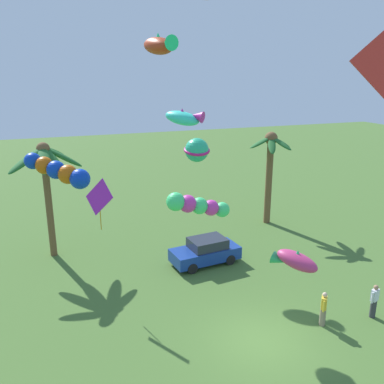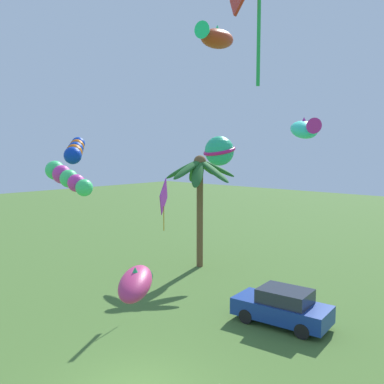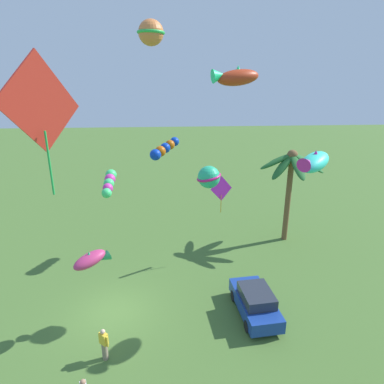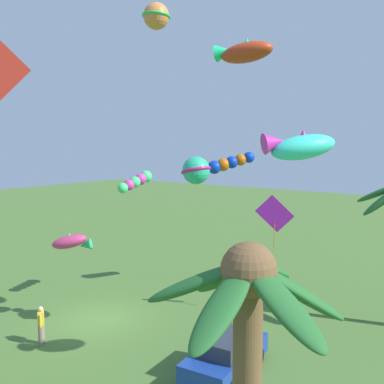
{
  "view_description": "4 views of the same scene",
  "coord_description": "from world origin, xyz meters",
  "px_view_note": "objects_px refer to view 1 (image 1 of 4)",
  "views": [
    {
      "loc": [
        -7.52,
        -12.35,
        10.58
      ],
      "look_at": [
        -1.63,
        3.65,
        5.54
      ],
      "focal_mm": 38.0,
      "sensor_mm": 36.0,
      "label": 1
    },
    {
      "loc": [
        8.87,
        -7.26,
        7.14
      ],
      "look_at": [
        -0.61,
        3.16,
        5.72
      ],
      "focal_mm": 38.72,
      "sensor_mm": 36.0,
      "label": 2
    },
    {
      "loc": [
        15.21,
        3.16,
        12.21
      ],
      "look_at": [
        -0.7,
        4.15,
        6.42
      ],
      "focal_mm": 32.34,
      "sensor_mm": 36.0,
      "label": 3
    },
    {
      "loc": [
        13.06,
        15.2,
        8.13
      ],
      "look_at": [
        -2.26,
        3.78,
        6.05
      ],
      "focal_mm": 40.68,
      "sensor_mm": 36.0,
      "label": 4
    }
  ],
  "objects_px": {
    "spectator_0": "(374,301)",
    "kite_fish_5": "(184,118)",
    "palm_tree_0": "(45,167)",
    "kite_diamond_1": "(99,198)",
    "kite_fish_3": "(294,260)",
    "spectator_1": "(323,309)",
    "kite_tube_7": "(196,205)",
    "kite_tube_2": "(59,171)",
    "kite_fish_6": "(160,45)",
    "palm_tree_1": "(270,158)",
    "parked_car_0": "(206,251)",
    "kite_ball_8": "(197,150)"
  },
  "relations": [
    {
      "from": "palm_tree_0",
      "to": "kite_fish_5",
      "type": "bearing_deg",
      "value": -13.28
    },
    {
      "from": "parked_car_0",
      "to": "kite_fish_5",
      "type": "distance_m",
      "value": 7.72
    },
    {
      "from": "parked_car_0",
      "to": "kite_fish_3",
      "type": "height_order",
      "value": "kite_fish_3"
    },
    {
      "from": "palm_tree_0",
      "to": "kite_fish_5",
      "type": "xyz_separation_m",
      "value": [
        7.72,
        -1.82,
        2.66
      ]
    },
    {
      "from": "kite_diamond_1",
      "to": "kite_fish_6",
      "type": "bearing_deg",
      "value": 0.46
    },
    {
      "from": "parked_car_0",
      "to": "kite_fish_3",
      "type": "xyz_separation_m",
      "value": [
        0.34,
        -7.99,
        3.03
      ]
    },
    {
      "from": "kite_fish_3",
      "to": "parked_car_0",
      "type": "bearing_deg",
      "value": 92.41
    },
    {
      "from": "spectator_0",
      "to": "kite_tube_7",
      "type": "xyz_separation_m",
      "value": [
        -8.5,
        -0.04,
        5.47
      ]
    },
    {
      "from": "palm_tree_0",
      "to": "spectator_0",
      "type": "relative_size",
      "value": 4.3
    },
    {
      "from": "palm_tree_0",
      "to": "kite_tube_7",
      "type": "height_order",
      "value": "palm_tree_0"
    },
    {
      "from": "palm_tree_1",
      "to": "kite_diamond_1",
      "type": "relative_size",
      "value": 2.6
    },
    {
      "from": "palm_tree_0",
      "to": "kite_tube_2",
      "type": "xyz_separation_m",
      "value": [
        0.48,
        -8.84,
        1.72
      ]
    },
    {
      "from": "palm_tree_1",
      "to": "kite_tube_2",
      "type": "xyz_separation_m",
      "value": [
        -14.36,
        -9.26,
        2.35
      ]
    },
    {
      "from": "palm_tree_0",
      "to": "spectator_0",
      "type": "distance_m",
      "value": 18.25
    },
    {
      "from": "spectator_0",
      "to": "parked_car_0",
      "type": "bearing_deg",
      "value": 123.62
    },
    {
      "from": "kite_diamond_1",
      "to": "kite_tube_7",
      "type": "height_order",
      "value": "kite_tube_7"
    },
    {
      "from": "parked_car_0",
      "to": "kite_ball_8",
      "type": "bearing_deg",
      "value": -121.81
    },
    {
      "from": "kite_diamond_1",
      "to": "parked_car_0",
      "type": "bearing_deg",
      "value": 10.05
    },
    {
      "from": "spectator_0",
      "to": "kite_diamond_1",
      "type": "xyz_separation_m",
      "value": [
        -10.91,
        6.51,
        4.08
      ]
    },
    {
      "from": "palm_tree_1",
      "to": "kite_fish_6",
      "type": "bearing_deg",
      "value": -149.22
    },
    {
      "from": "parked_car_0",
      "to": "kite_diamond_1",
      "type": "xyz_separation_m",
      "value": [
        -5.89,
        -1.04,
        4.14
      ]
    },
    {
      "from": "kite_fish_3",
      "to": "kite_ball_8",
      "type": "distance_m",
      "value": 6.78
    },
    {
      "from": "spectator_1",
      "to": "kite_fish_5",
      "type": "bearing_deg",
      "value": 106.9
    },
    {
      "from": "palm_tree_1",
      "to": "parked_car_0",
      "type": "bearing_deg",
      "value": -145.41
    },
    {
      "from": "parked_car_0",
      "to": "kite_diamond_1",
      "type": "height_order",
      "value": "kite_diamond_1"
    },
    {
      "from": "palm_tree_1",
      "to": "kite_ball_8",
      "type": "relative_size",
      "value": 4.78
    },
    {
      "from": "parked_car_0",
      "to": "kite_fish_5",
      "type": "height_order",
      "value": "kite_fish_5"
    },
    {
      "from": "spectator_0",
      "to": "spectator_1",
      "type": "xyz_separation_m",
      "value": [
        -2.52,
        0.26,
        0.0
      ]
    },
    {
      "from": "palm_tree_0",
      "to": "spectator_1",
      "type": "xyz_separation_m",
      "value": [
        10.66,
        -11.49,
        -4.61
      ]
    },
    {
      "from": "palm_tree_0",
      "to": "kite_fish_6",
      "type": "distance_m",
      "value": 9.8
    },
    {
      "from": "spectator_0",
      "to": "kite_fish_5",
      "type": "xyz_separation_m",
      "value": [
        -5.45,
        9.93,
        7.28
      ]
    },
    {
      "from": "spectator_0",
      "to": "spectator_1",
      "type": "bearing_deg",
      "value": 173.99
    },
    {
      "from": "palm_tree_0",
      "to": "parked_car_0",
      "type": "bearing_deg",
      "value": -27.22
    },
    {
      "from": "spectator_1",
      "to": "parked_car_0",
      "type": "bearing_deg",
      "value": 108.99
    },
    {
      "from": "kite_diamond_1",
      "to": "kite_fish_3",
      "type": "relative_size",
      "value": 1.35
    },
    {
      "from": "kite_tube_2",
      "to": "kite_fish_5",
      "type": "relative_size",
      "value": 0.95
    },
    {
      "from": "kite_fish_6",
      "to": "kite_ball_8",
      "type": "bearing_deg",
      "value": -46.01
    },
    {
      "from": "parked_car_0",
      "to": "kite_tube_2",
      "type": "height_order",
      "value": "kite_tube_2"
    },
    {
      "from": "kite_tube_2",
      "to": "kite_fish_5",
      "type": "bearing_deg",
      "value": 44.07
    },
    {
      "from": "parked_car_0",
      "to": "kite_diamond_1",
      "type": "bearing_deg",
      "value": -169.95
    },
    {
      "from": "kite_fish_5",
      "to": "spectator_0",
      "type": "bearing_deg",
      "value": -61.23
    },
    {
      "from": "spectator_1",
      "to": "kite_fish_3",
      "type": "distance_m",
      "value": 3.74
    },
    {
      "from": "kite_fish_5",
      "to": "kite_tube_7",
      "type": "xyz_separation_m",
      "value": [
        -3.04,
        -9.97,
        -1.81
      ]
    },
    {
      "from": "spectator_1",
      "to": "kite_tube_7",
      "type": "relative_size",
      "value": 0.7
    },
    {
      "from": "spectator_1",
      "to": "kite_fish_6",
      "type": "height_order",
      "value": "kite_fish_6"
    },
    {
      "from": "palm_tree_0",
      "to": "palm_tree_1",
      "type": "height_order",
      "value": "palm_tree_0"
    },
    {
      "from": "spectator_0",
      "to": "kite_fish_6",
      "type": "relative_size",
      "value": 0.63
    },
    {
      "from": "parked_car_0",
      "to": "kite_ball_8",
      "type": "distance_m",
      "value": 6.95
    },
    {
      "from": "palm_tree_1",
      "to": "kite_diamond_1",
      "type": "height_order",
      "value": "palm_tree_1"
    },
    {
      "from": "kite_tube_2",
      "to": "kite_ball_8",
      "type": "distance_m",
      "value": 6.61
    }
  ]
}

